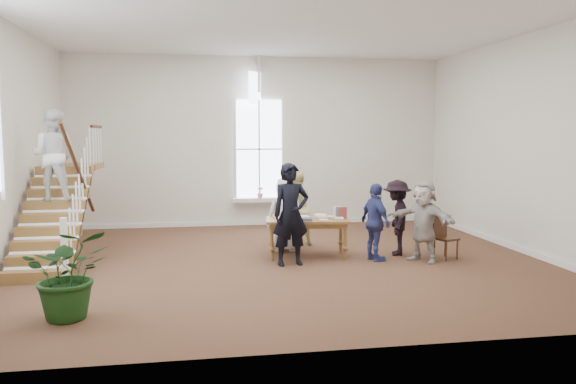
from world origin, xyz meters
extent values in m
plane|color=#4C2E1E|center=(0.00, 0.00, 0.00)|extent=(10.00, 10.00, 0.00)
plane|color=beige|center=(0.00, 4.50, 2.25)|extent=(10.00, 0.00, 10.00)
plane|color=beige|center=(0.00, -4.50, 2.25)|extent=(10.00, 0.00, 10.00)
plane|color=beige|center=(-5.00, 0.00, 2.25)|extent=(0.00, 9.00, 9.00)
plane|color=beige|center=(5.00, 0.00, 2.25)|extent=(0.00, 9.00, 9.00)
plane|color=white|center=(0.00, 0.00, 4.50)|extent=(10.00, 10.00, 0.00)
cube|color=white|center=(0.00, 4.32, 0.70)|extent=(1.45, 0.28, 0.10)
plane|color=white|center=(0.00, 4.44, 2.05)|extent=(2.60, 0.00, 2.60)
plane|color=white|center=(0.00, 4.44, 3.65)|extent=(0.60, 0.60, 0.85)
cube|color=white|center=(0.00, 4.47, 0.06)|extent=(10.00, 0.04, 0.12)
imported|color=pink|center=(0.00, 4.29, 0.90)|extent=(0.17, 0.17, 0.30)
cube|color=brown|center=(-4.35, -0.80, 0.10)|extent=(1.10, 0.30, 0.20)
cube|color=brown|center=(-4.35, -0.50, 0.30)|extent=(1.10, 0.30, 0.20)
cube|color=brown|center=(-4.35, -0.20, 0.50)|extent=(1.10, 0.30, 0.20)
cube|color=brown|center=(-4.35, 0.10, 0.70)|extent=(1.10, 0.30, 0.20)
cube|color=brown|center=(-4.35, 0.40, 0.90)|extent=(1.10, 0.30, 0.20)
cube|color=brown|center=(-4.35, 0.70, 1.10)|extent=(1.10, 0.30, 0.20)
cube|color=brown|center=(-4.35, 1.00, 1.30)|extent=(1.10, 0.30, 0.20)
cube|color=brown|center=(-4.35, 1.30, 1.50)|extent=(1.10, 0.30, 0.20)
cube|color=brown|center=(-4.35, 1.60, 1.70)|extent=(1.10, 0.30, 0.20)
cube|color=brown|center=(-4.35, 2.50, 1.74)|extent=(1.10, 1.20, 0.12)
cube|color=white|center=(-3.86, -0.95, 0.55)|extent=(0.10, 0.10, 1.10)
cylinder|color=#35200E|center=(-3.85, 0.40, 1.75)|extent=(0.07, 2.74, 1.86)
imported|color=silver|center=(-4.35, 0.70, 2.06)|extent=(0.94, 0.79, 1.72)
cube|color=brown|center=(0.49, 0.37, 0.74)|extent=(1.73, 1.01, 0.05)
cube|color=brown|center=(0.49, 0.37, 0.67)|extent=(1.59, 0.88, 0.10)
cylinder|color=brown|center=(-0.26, 0.15, 0.35)|extent=(0.07, 0.07, 0.72)
cylinder|color=brown|center=(1.17, -0.03, 0.35)|extent=(0.07, 0.07, 0.72)
cylinder|color=brown|center=(-0.18, 0.76, 0.35)|extent=(0.07, 0.07, 0.72)
cylinder|color=brown|center=(1.25, 0.59, 0.35)|extent=(0.07, 0.07, 0.72)
cube|color=silver|center=(0.43, 0.46, 0.79)|extent=(0.22, 0.27, 0.05)
cube|color=beige|center=(-0.07, 0.72, 0.78)|extent=(0.18, 0.31, 0.03)
cube|color=tan|center=(0.78, 0.33, 0.79)|extent=(0.22, 0.22, 0.04)
cube|color=silver|center=(0.42, 0.49, 0.78)|extent=(0.29, 0.30, 0.02)
cube|color=#4C5972|center=(0.44, 0.14, 0.80)|extent=(0.25, 0.25, 0.06)
cube|color=maroon|center=(0.26, 0.61, 0.80)|extent=(0.26, 0.32, 0.06)
cube|color=white|center=(-0.07, 0.19, 0.79)|extent=(0.19, 0.22, 0.04)
cube|color=#BFB299|center=(1.09, 0.14, 0.79)|extent=(0.22, 0.28, 0.04)
cube|color=silver|center=(0.41, 0.50, 0.79)|extent=(0.23, 0.24, 0.04)
cube|color=beige|center=(0.76, 0.09, 0.78)|extent=(0.18, 0.20, 0.02)
cube|color=tan|center=(0.97, 0.33, 0.79)|extent=(0.22, 0.31, 0.05)
cube|color=silver|center=(0.80, 0.58, 0.79)|extent=(0.31, 0.35, 0.05)
imported|color=black|center=(0.04, -0.28, 0.96)|extent=(0.76, 0.56, 1.92)
imported|color=silver|center=(0.14, 0.97, 0.78)|extent=(0.77, 0.51, 1.57)
imported|color=#E0DA8C|center=(0.44, 1.47, 0.83)|extent=(0.99, 0.89, 1.66)
imported|color=navy|center=(1.73, -0.20, 0.76)|extent=(0.59, 0.95, 1.51)
imported|color=black|center=(2.33, 0.25, 0.77)|extent=(0.84, 1.12, 1.54)
imported|color=#BCB1A9|center=(2.63, -0.40, 0.79)|extent=(1.23, 1.47, 1.58)
imported|color=#143611|center=(-3.40, -2.82, 0.61)|extent=(1.29, 1.18, 1.22)
cube|color=#35200E|center=(3.15, -0.30, 0.41)|extent=(0.50, 0.50, 0.05)
cube|color=#35200E|center=(3.08, -0.14, 0.65)|extent=(0.36, 0.18, 0.45)
cylinder|color=#35200E|center=(3.07, -0.50, 0.20)|extent=(0.04, 0.04, 0.40)
cylinder|color=#35200E|center=(3.35, -0.38, 0.20)|extent=(0.04, 0.04, 0.40)
cylinder|color=#35200E|center=(2.95, -0.21, 0.20)|extent=(0.04, 0.04, 0.40)
cylinder|color=#35200E|center=(3.23, -0.10, 0.20)|extent=(0.04, 0.04, 0.40)
camera|label=1|loc=(-1.73, -10.52, 2.48)|focal=35.00mm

